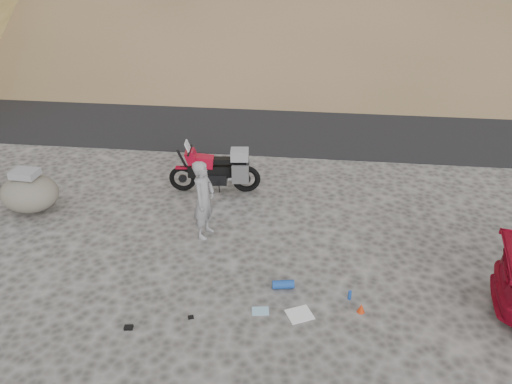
# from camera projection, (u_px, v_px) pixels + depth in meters

# --- Properties ---
(ground) EXTENTS (140.00, 140.00, 0.00)m
(ground) POSITION_uv_depth(u_px,v_px,m) (194.00, 263.00, 10.57)
(ground) COLOR #3C3A38
(ground) RESTS_ON ground
(road) EXTENTS (120.00, 7.00, 0.05)m
(road) POSITION_uv_depth(u_px,v_px,m) (249.00, 115.00, 18.40)
(road) COLOR black
(road) RESTS_ON ground
(motorcycle) EXTENTS (2.42, 0.84, 1.44)m
(motorcycle) POSITION_uv_depth(u_px,v_px,m) (219.00, 170.00, 13.05)
(motorcycle) COLOR black
(motorcycle) RESTS_ON ground
(man) EXTENTS (0.59, 0.76, 1.86)m
(man) POSITION_uv_depth(u_px,v_px,m) (206.00, 234.00, 11.51)
(man) COLOR gray
(man) RESTS_ON ground
(boulder) EXTENTS (1.68, 1.53, 1.10)m
(boulder) POSITION_uv_depth(u_px,v_px,m) (30.00, 192.00, 12.27)
(boulder) COLOR #514D45
(boulder) RESTS_ON ground
(gear_white_cloth) EXTENTS (0.58, 0.56, 0.02)m
(gear_white_cloth) POSITION_uv_depth(u_px,v_px,m) (300.00, 314.00, 9.18)
(gear_white_cloth) COLOR white
(gear_white_cloth) RESTS_ON ground
(gear_blue_mat) EXTENTS (0.45, 0.24, 0.17)m
(gear_blue_mat) POSITION_uv_depth(u_px,v_px,m) (283.00, 284.00, 9.81)
(gear_blue_mat) COLOR #184194
(gear_blue_mat) RESTS_ON ground
(gear_bottle) EXTENTS (0.09, 0.09, 0.19)m
(gear_bottle) POSITION_uv_depth(u_px,v_px,m) (350.00, 295.00, 9.52)
(gear_bottle) COLOR #184194
(gear_bottle) RESTS_ON ground
(gear_funnel) EXTENTS (0.18, 0.18, 0.19)m
(gear_funnel) POSITION_uv_depth(u_px,v_px,m) (361.00, 308.00, 9.21)
(gear_funnel) COLOR red
(gear_funnel) RESTS_ON ground
(gear_glove_a) EXTENTS (0.17, 0.13, 0.04)m
(gear_glove_a) POSITION_uv_depth(u_px,v_px,m) (129.00, 327.00, 8.87)
(gear_glove_a) COLOR black
(gear_glove_a) RESTS_ON ground
(gear_glove_b) EXTENTS (0.12, 0.11, 0.03)m
(gear_glove_b) POSITION_uv_depth(u_px,v_px,m) (191.00, 317.00, 9.11)
(gear_glove_b) COLOR black
(gear_glove_b) RESTS_ON ground
(gear_blue_cloth) EXTENTS (0.34, 0.27, 0.01)m
(gear_blue_cloth) POSITION_uv_depth(u_px,v_px,m) (260.00, 311.00, 9.26)
(gear_blue_cloth) COLOR #86B4CF
(gear_blue_cloth) RESTS_ON ground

